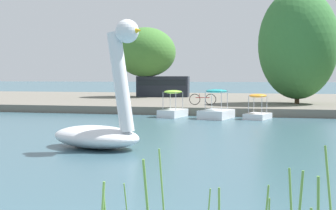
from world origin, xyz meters
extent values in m
cube|color=#6B665B|center=(0.00, 36.02, 0.24)|extent=(124.20, 25.75, 0.48)
ellipsoid|color=white|center=(-3.50, 9.94, 0.36)|extent=(3.59, 2.74, 0.72)
cylinder|color=white|center=(-2.54, 9.62, 2.11)|extent=(1.03, 0.71, 3.11)
sphere|color=white|center=(-2.30, 9.54, 3.65)|extent=(0.91, 0.91, 0.72)
cone|color=yellow|center=(-2.03, 9.45, 3.65)|extent=(0.57, 0.52, 0.40)
cube|color=white|center=(0.89, 21.89, 0.15)|extent=(1.52, 1.95, 0.31)
ellipsoid|color=orange|center=(0.89, 21.89, 1.26)|extent=(1.18, 1.29, 0.20)
cylinder|color=#B7B7BF|center=(0.65, 22.41, 0.79)|extent=(0.04, 0.04, 0.95)
cylinder|color=#B7B7BF|center=(1.36, 22.21, 0.79)|extent=(0.04, 0.04, 0.95)
cylinder|color=#B7B7BF|center=(0.42, 21.57, 0.79)|extent=(0.04, 0.04, 0.95)
cylinder|color=#B7B7BF|center=(1.13, 21.38, 0.79)|extent=(0.04, 0.04, 0.95)
cube|color=white|center=(-1.33, 21.68, 0.24)|extent=(1.85, 2.49, 0.47)
ellipsoid|color=teal|center=(-1.33, 21.68, 1.51)|extent=(1.38, 1.48, 0.20)
cylinder|color=#B7B7BF|center=(-1.68, 22.27, 0.99)|extent=(0.04, 0.04, 1.04)
cylinder|color=#B7B7BF|center=(-0.78, 22.08, 0.99)|extent=(0.04, 0.04, 1.04)
cylinder|color=#B7B7BF|center=(-1.89, 21.27, 0.99)|extent=(0.04, 0.04, 1.04)
cylinder|color=#B7B7BF|center=(-0.98, 21.08, 0.99)|extent=(0.04, 0.04, 1.04)
cube|color=white|center=(-3.90, 22.13, 0.21)|extent=(1.44, 2.20, 0.43)
ellipsoid|color=#8CCC38|center=(-3.90, 22.13, 1.43)|extent=(1.20, 1.41, 0.20)
cylinder|color=#B7B7BF|center=(-4.19, 22.70, 0.93)|extent=(0.04, 0.04, 1.00)
cylinder|color=#B7B7BF|center=(-3.42, 22.55, 0.93)|extent=(0.04, 0.04, 1.00)
cylinder|color=#B7B7BF|center=(-4.37, 21.72, 0.93)|extent=(0.04, 0.04, 1.00)
cylinder|color=#B7B7BF|center=(-3.60, 21.57, 0.93)|extent=(0.04, 0.04, 1.00)
cylinder|color=#423323|center=(-10.07, 37.25, 2.12)|extent=(0.49, 0.49, 3.28)
ellipsoid|color=#427A33|center=(-10.07, 37.25, 4.52)|extent=(6.95, 7.28, 4.48)
cylinder|color=#4C3823|center=(3.08, 28.92, 2.01)|extent=(0.31, 0.31, 3.06)
ellipsoid|color=#387538|center=(3.08, 28.92, 4.48)|extent=(5.99, 6.29, 7.40)
torus|color=black|center=(-2.35, 26.07, 0.83)|extent=(0.71, 0.13, 0.71)
torus|color=black|center=(-3.36, 25.94, 0.83)|extent=(0.71, 0.13, 0.71)
cube|color=#A51E1E|center=(-2.85, 26.00, 0.95)|extent=(0.92, 0.16, 0.04)
cylinder|color=#A51E1E|center=(-3.05, 25.98, 1.05)|extent=(0.03, 0.03, 0.30)
cube|color=#1E232D|center=(-8.53, 37.63, 1.41)|extent=(4.83, 2.23, 1.87)
cube|color=black|center=(-8.53, 37.63, 1.79)|extent=(4.46, 2.22, 0.52)
cylinder|color=#669942|center=(0.56, 2.05, 0.58)|extent=(0.09, 0.19, 1.16)
cylinder|color=#669942|center=(0.94, 1.48, 0.69)|extent=(0.12, 0.05, 1.39)
camera|label=1|loc=(2.39, -4.08, 2.26)|focal=50.62mm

